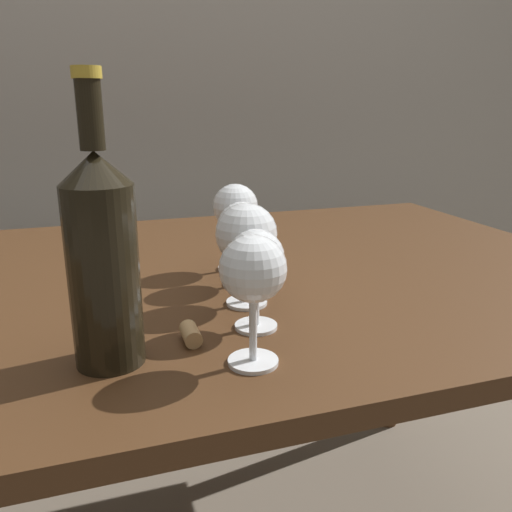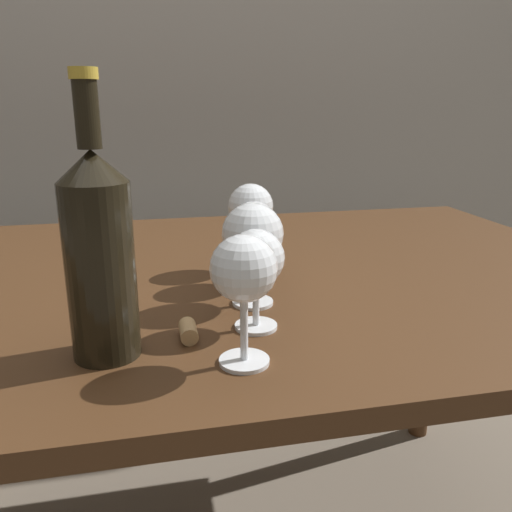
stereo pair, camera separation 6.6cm
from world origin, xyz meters
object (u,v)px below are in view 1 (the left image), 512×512
(wine_glass_chardonnay, at_px, (253,273))
(cork, at_px, (191,334))
(wine_bottle, at_px, (102,257))
(wine_glass_white, at_px, (235,208))
(wine_glass_pinot, at_px, (256,260))
(wine_glass_amber, at_px, (243,230))
(wine_glass_rose, at_px, (246,236))

(wine_glass_chardonnay, distance_m, cork, 0.14)
(wine_bottle, bearing_deg, wine_glass_white, 51.40)
(wine_glass_chardonnay, relative_size, wine_bottle, 0.47)
(wine_glass_pinot, bearing_deg, wine_glass_amber, 79.15)
(wine_glass_pinot, height_order, cork, wine_glass_pinot)
(wine_glass_pinot, distance_m, wine_glass_white, 0.26)
(wine_glass_white, relative_size, cork, 3.65)
(wine_glass_rose, xyz_separation_m, wine_glass_white, (0.03, 0.17, 0.01))
(wine_bottle, relative_size, cork, 7.63)
(wine_glass_chardonnay, distance_m, wine_glass_rose, 0.18)
(wine_glass_chardonnay, height_order, wine_glass_rose, same)
(wine_glass_chardonnay, distance_m, wine_glass_pinot, 0.10)
(wine_glass_chardonnay, height_order, cork, wine_glass_chardonnay)
(wine_glass_pinot, height_order, wine_glass_amber, wine_glass_amber)
(wine_glass_amber, bearing_deg, wine_glass_chardonnay, -104.16)
(cork, bearing_deg, wine_glass_amber, 56.32)
(wine_bottle, xyz_separation_m, cork, (0.10, 0.02, -0.11))
(wine_glass_pinot, bearing_deg, wine_glass_rose, 81.16)
(wine_glass_pinot, distance_m, cork, 0.12)
(wine_glass_amber, bearing_deg, wine_glass_pinot, -100.85)
(wine_glass_chardonnay, xyz_separation_m, wine_glass_rose, (0.05, 0.18, -0.00))
(wine_glass_chardonnay, distance_m, wine_glass_amber, 0.27)
(wine_glass_white, relative_size, wine_bottle, 0.48)
(wine_glass_pinot, xyz_separation_m, wine_bottle, (-0.19, -0.04, 0.03))
(wine_glass_pinot, xyz_separation_m, cork, (-0.09, -0.02, -0.08))
(wine_glass_amber, bearing_deg, wine_glass_rose, -102.88)
(wine_glass_chardonnay, distance_m, wine_bottle, 0.16)
(wine_glass_chardonnay, height_order, wine_glass_white, wine_glass_white)
(wine_glass_chardonnay, bearing_deg, cork, 127.04)
(wine_glass_rose, bearing_deg, wine_glass_white, 79.62)
(wine_glass_amber, height_order, wine_bottle, wine_bottle)
(wine_glass_chardonnay, bearing_deg, wine_glass_pinot, 70.03)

